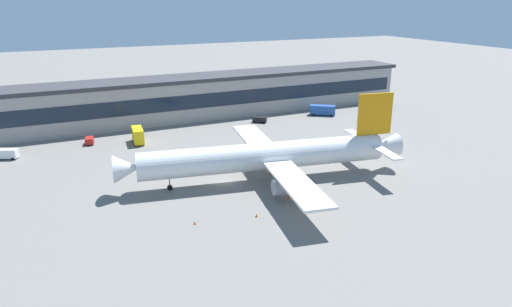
# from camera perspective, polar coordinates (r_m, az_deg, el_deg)

# --- Properties ---
(ground_plane) EXTENTS (600.00, 600.00, 0.00)m
(ground_plane) POSITION_cam_1_polar(r_m,az_deg,el_deg) (100.27, -3.78, -3.63)
(ground_plane) COLOR slate
(terminal_building) EXTENTS (180.47, 14.75, 13.69)m
(terminal_building) POSITION_cam_1_polar(r_m,az_deg,el_deg) (151.43, -12.12, 6.38)
(terminal_building) COLOR #9E9993
(terminal_building) RESTS_ON ground_plane
(airliner) EXTENTS (62.83, 53.96, 17.91)m
(airliner) POSITION_cam_1_polar(r_m,az_deg,el_deg) (99.70, 1.50, -0.30)
(airliner) COLOR white
(airliner) RESTS_ON ground_plane
(baggage_tug) EXTENTS (2.68, 3.92, 1.85)m
(baggage_tug) POSITION_cam_1_polar(r_m,az_deg,el_deg) (133.82, -19.73, 1.53)
(baggage_tug) COLOR red
(baggage_tug) RESTS_ON ground_plane
(follow_me_car) EXTENTS (4.61, 4.25, 1.85)m
(follow_me_car) POSITION_cam_1_polar(r_m,az_deg,el_deg) (148.04, 0.42, 4.22)
(follow_me_car) COLOR black
(follow_me_car) RESTS_ON ground_plane
(fuel_truck) EXTENTS (8.46, 7.16, 3.35)m
(fuel_truck) POSITION_cam_1_polar(r_m,az_deg,el_deg) (158.93, 8.10, 5.34)
(fuel_truck) COLOR #2651A5
(fuel_truck) RESTS_ON ground_plane
(crew_van) EXTENTS (5.65, 4.05, 2.55)m
(crew_van) POSITION_cam_1_polar(r_m,az_deg,el_deg) (129.72, -28.29, 0.01)
(crew_van) COLOR white
(crew_van) RESTS_ON ground_plane
(catering_truck) EXTENTS (3.29, 7.42, 4.15)m
(catering_truck) POSITION_cam_1_polar(r_m,az_deg,el_deg) (130.82, -14.28, 2.24)
(catering_truck) COLOR yellow
(catering_truck) RESTS_ON ground_plane
(traffic_cone_0) EXTENTS (0.49, 0.49, 0.61)m
(traffic_cone_0) POSITION_cam_1_polar(r_m,az_deg,el_deg) (83.25, -7.50, -8.40)
(traffic_cone_0) COLOR #F2590C
(traffic_cone_0) RESTS_ON ground_plane
(traffic_cone_1) EXTENTS (0.60, 0.60, 0.74)m
(traffic_cone_1) POSITION_cam_1_polar(r_m,az_deg,el_deg) (92.68, 4.02, -5.32)
(traffic_cone_1) COLOR #F2590C
(traffic_cone_1) RESTS_ON ground_plane
(traffic_cone_2) EXTENTS (0.56, 0.56, 0.70)m
(traffic_cone_2) POSITION_cam_1_polar(r_m,az_deg,el_deg) (88.52, 5.63, -6.58)
(traffic_cone_2) COLOR #F2590C
(traffic_cone_2) RESTS_ON ground_plane
(traffic_cone_3) EXTENTS (0.50, 0.50, 0.63)m
(traffic_cone_3) POSITION_cam_1_polar(r_m,az_deg,el_deg) (85.12, 0.06, -7.59)
(traffic_cone_3) COLOR #F2590C
(traffic_cone_3) RESTS_ON ground_plane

